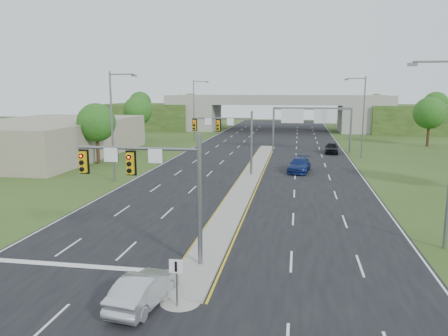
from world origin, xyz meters
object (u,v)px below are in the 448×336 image
signal_mast_near (156,177)px  overpass (277,115)px  car_far_b (299,165)px  car_far_c (332,148)px  keep_right_sign (176,275)px  sign_gantry (311,117)px  signal_mast_far (230,132)px  car_silver (143,289)px

signal_mast_near → overpass: bearing=88.4°
car_far_b → car_far_c: car_far_c is taller
keep_right_sign → overpass: size_ratio=0.03×
car_far_c → signal_mast_near: bearing=-100.9°
signal_mast_near → car_far_b: 29.63m
keep_right_sign → signal_mast_near: bearing=116.9°
car_far_b → car_far_c: bearing=81.1°
signal_mast_near → car_far_b: (7.39, 28.42, -3.93)m
car_far_b → sign_gantry: bearing=92.2°
signal_mast_near → car_far_c: bearing=74.7°
signal_mast_far → car_silver: size_ratio=1.63×
signal_mast_near → signal_mast_far: same height
signal_mast_near → keep_right_sign: (2.26, -4.45, -3.21)m
sign_gantry → car_far_b: (-1.56, -16.58, -4.44)m
signal_mast_far → overpass: size_ratio=0.09×
overpass → signal_mast_near: bearing=-91.6°
overpass → car_far_c: size_ratio=17.07×
overpass → car_far_b: bearing=-84.3°
keep_right_sign → overpass: bearing=90.0°
keep_right_sign → car_far_b: (5.13, 32.87, -0.72)m
sign_gantry → car_far_c: size_ratio=2.47×
sign_gantry → car_far_c: sign_gantry is taller
signal_mast_near → car_far_c: (12.10, 44.36, -3.91)m
keep_right_sign → car_silver: keep_right_sign is taller
sign_gantry → overpass: size_ratio=0.14×
keep_right_sign → sign_gantry: bearing=82.3°
signal_mast_far → sign_gantry: 21.91m
signal_mast_far → car_silver: 29.69m
keep_right_sign → car_far_c: size_ratio=0.47×
sign_gantry → keep_right_sign: bearing=-97.7°
sign_gantry → overpass: 35.75m
signal_mast_near → overpass: overpass is taller
car_far_c → overpass: bearing=109.8°
car_silver → signal_mast_far: bearing=-80.9°
keep_right_sign → car_silver: (-1.50, 0.05, -0.79)m
signal_mast_far → keep_right_sign: 29.71m
signal_mast_near → car_silver: bearing=-80.2°
signal_mast_far → car_far_b: 9.04m
overpass → signal_mast_far: bearing=-92.4°
keep_right_sign → sign_gantry: sign_gantry is taller
signal_mast_far → sign_gantry: bearing=65.9°
signal_mast_near → sign_gantry: size_ratio=0.60×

